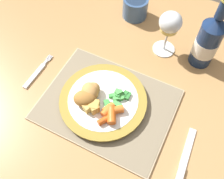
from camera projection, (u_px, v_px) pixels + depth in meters
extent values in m
plane|color=#4C4238|center=(122.00, 152.00, 1.39)|extent=(6.00, 6.00, 0.00)
cube|color=#AD7F4C|center=(131.00, 81.00, 0.78)|extent=(1.42, 0.92, 0.04)
cube|color=#AD7F4C|center=(52.00, 21.00, 1.44)|extent=(0.06, 0.06, 0.70)
cube|color=tan|center=(107.00, 104.00, 0.71)|extent=(0.37, 0.28, 0.01)
cube|color=#807259|center=(107.00, 104.00, 0.71)|extent=(0.36, 0.28, 0.00)
cylinder|color=white|center=(103.00, 101.00, 0.70)|extent=(0.20, 0.20, 0.01)
cylinder|color=olive|center=(103.00, 100.00, 0.70)|extent=(0.25, 0.25, 0.01)
cylinder|color=white|center=(103.00, 99.00, 0.69)|extent=(0.20, 0.20, 0.00)
ellipsoid|color=tan|center=(90.00, 92.00, 0.68)|extent=(0.07, 0.07, 0.04)
ellipsoid|color=#A87033|center=(85.00, 98.00, 0.67)|extent=(0.08, 0.07, 0.04)
ellipsoid|color=tan|center=(91.00, 91.00, 0.69)|extent=(0.05, 0.06, 0.04)
cube|color=green|center=(112.00, 96.00, 0.69)|extent=(0.02, 0.02, 0.01)
cube|color=#4CA84C|center=(115.00, 98.00, 0.69)|extent=(0.02, 0.02, 0.01)
cube|color=#4CA84C|center=(119.00, 96.00, 0.69)|extent=(0.02, 0.02, 0.01)
cube|color=#4CA84C|center=(120.00, 96.00, 0.69)|extent=(0.03, 0.03, 0.01)
cube|color=#338438|center=(128.00, 96.00, 0.69)|extent=(0.01, 0.02, 0.01)
cube|color=green|center=(107.00, 104.00, 0.68)|extent=(0.03, 0.03, 0.01)
cube|color=#338438|center=(125.00, 94.00, 0.69)|extent=(0.02, 0.02, 0.01)
cube|color=green|center=(119.00, 94.00, 0.69)|extent=(0.01, 0.02, 0.01)
cube|color=green|center=(120.00, 97.00, 0.69)|extent=(0.03, 0.02, 0.01)
cube|color=#4CA84C|center=(117.00, 104.00, 0.68)|extent=(0.03, 0.02, 0.01)
cube|color=#4CA84C|center=(117.00, 93.00, 0.70)|extent=(0.01, 0.03, 0.01)
cube|color=#4CA84C|center=(119.00, 92.00, 0.69)|extent=(0.02, 0.02, 0.01)
cylinder|color=#CC5119|center=(103.00, 120.00, 0.65)|extent=(0.03, 0.04, 0.02)
cylinder|color=orange|center=(109.00, 108.00, 0.67)|extent=(0.03, 0.04, 0.02)
cylinder|color=orange|center=(107.00, 111.00, 0.66)|extent=(0.03, 0.04, 0.02)
cylinder|color=orange|center=(115.00, 110.00, 0.66)|extent=(0.05, 0.04, 0.02)
cylinder|color=orange|center=(112.00, 116.00, 0.65)|extent=(0.04, 0.05, 0.02)
cube|color=silver|center=(34.00, 76.00, 0.76)|extent=(0.02, 0.10, 0.01)
cube|color=silver|center=(46.00, 62.00, 0.79)|extent=(0.01, 0.02, 0.01)
cube|color=silver|center=(51.00, 59.00, 0.80)|extent=(0.00, 0.02, 0.00)
cube|color=silver|center=(50.00, 58.00, 0.80)|extent=(0.00, 0.02, 0.00)
cube|color=silver|center=(49.00, 58.00, 0.80)|extent=(0.00, 0.02, 0.00)
cube|color=silver|center=(48.00, 57.00, 0.80)|extent=(0.00, 0.02, 0.00)
cube|color=silver|center=(188.00, 147.00, 0.65)|extent=(0.02, 0.11, 0.00)
cylinder|color=silver|center=(164.00, 49.00, 0.82)|extent=(0.07, 0.07, 0.00)
cylinder|color=silver|center=(166.00, 40.00, 0.78)|extent=(0.01, 0.01, 0.08)
ellipsoid|color=silver|center=(171.00, 22.00, 0.72)|extent=(0.07, 0.07, 0.06)
cylinder|color=#EACC66|center=(170.00, 26.00, 0.73)|extent=(0.05, 0.05, 0.03)
cylinder|color=navy|center=(206.00, 45.00, 0.73)|extent=(0.07, 0.07, 0.15)
cone|color=navy|center=(217.00, 22.00, 0.66)|extent=(0.07, 0.07, 0.03)
cylinder|color=navy|center=(223.00, 9.00, 0.62)|extent=(0.03, 0.03, 0.05)
cylinder|color=white|center=(205.00, 46.00, 0.74)|extent=(0.07, 0.07, 0.05)
cube|color=gold|center=(95.00, 106.00, 0.67)|extent=(0.03, 0.03, 0.03)
cube|color=gold|center=(94.00, 108.00, 0.66)|extent=(0.03, 0.03, 0.03)
cube|color=#DBB256|center=(88.00, 107.00, 0.67)|extent=(0.03, 0.03, 0.02)
cylinder|color=#385684|center=(135.00, 7.00, 0.87)|extent=(0.09, 0.09, 0.07)
cylinder|color=#1E2F48|center=(136.00, 0.00, 0.85)|extent=(0.07, 0.07, 0.01)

